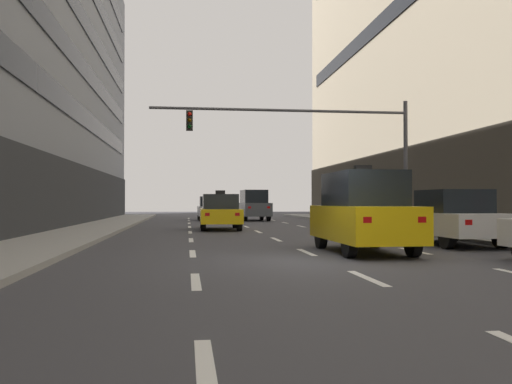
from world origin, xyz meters
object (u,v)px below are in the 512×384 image
(car_parked_2, at_px, (451,218))
(traffic_signal_0, at_px, (322,137))
(car_driving_1, at_px, (254,205))
(taxi_driving_0, at_px, (363,212))
(car_driving_3, at_px, (211,209))
(taxi_driving_2, at_px, (220,212))

(car_parked_2, height_order, traffic_signal_0, traffic_signal_0)
(car_driving_1, xyz_separation_m, traffic_signal_0, (1.09, -15.64, 3.11))
(taxi_driving_0, distance_m, car_driving_1, 24.72)
(taxi_driving_0, distance_m, traffic_signal_0, 9.67)
(taxi_driving_0, bearing_deg, car_driving_3, 96.59)
(car_driving_1, xyz_separation_m, car_parked_2, (3.44, -22.68, -0.23))
(car_driving_3, height_order, traffic_signal_0, traffic_signal_0)
(taxi_driving_2, bearing_deg, car_driving_3, 89.33)
(taxi_driving_0, xyz_separation_m, traffic_signal_0, (1.16, 9.08, 3.12))
(taxi_driving_0, relative_size, taxi_driving_2, 0.97)
(car_driving_1, relative_size, traffic_signal_0, 0.40)
(car_driving_3, bearing_deg, taxi_driving_2, -90.67)
(traffic_signal_0, bearing_deg, car_driving_3, 104.11)
(taxi_driving_0, relative_size, car_parked_2, 0.96)
(taxi_driving_0, height_order, traffic_signal_0, traffic_signal_0)
(car_parked_2, bearing_deg, car_driving_1, 98.63)
(car_parked_2, bearing_deg, traffic_signal_0, 108.51)
(traffic_signal_0, bearing_deg, car_parked_2, -71.49)
(taxi_driving_0, xyz_separation_m, car_driving_1, (0.08, 24.72, 0.01))
(taxi_driving_2, height_order, car_driving_3, taxi_driving_2)
(taxi_driving_0, bearing_deg, car_driving_1, 89.82)
(taxi_driving_2, relative_size, car_parked_2, 0.99)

